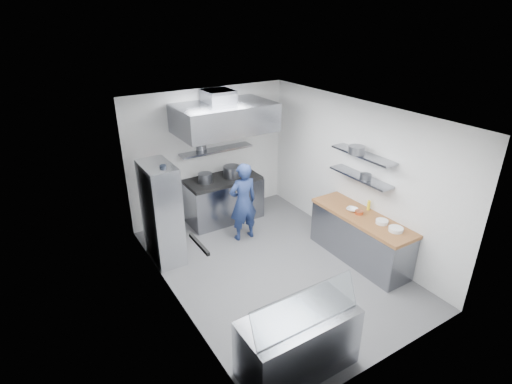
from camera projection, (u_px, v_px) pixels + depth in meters
floor at (274, 267)px, 7.20m from camera, size 5.00×5.00×0.00m
ceiling at (277, 113)px, 6.02m from camera, size 5.00×5.00×0.00m
wall_back at (209, 154)px, 8.54m from camera, size 3.60×2.80×0.02m
wall_front at (395, 274)px, 4.68m from camera, size 3.60×2.80×0.02m
wall_left at (172, 225)px, 5.75m from camera, size 2.80×5.00×0.02m
wall_right at (354, 175)px, 7.47m from camera, size 2.80×5.00×0.02m
gas_range at (224, 200)px, 8.67m from camera, size 1.60×0.80×0.90m
cooktop at (223, 180)px, 8.47m from camera, size 1.57×0.78×0.06m
stock_pot_left at (205, 178)px, 8.22m from camera, size 0.29×0.29×0.20m
stock_pot_mid at (232, 171)px, 8.49m from camera, size 0.37×0.37×0.24m
over_range_shelf at (217, 150)px, 8.41m from camera, size 1.60×0.30×0.04m
shelf_pot_a at (201, 145)px, 8.38m from camera, size 0.24×0.24×0.18m
extractor_hood at (224, 118)px, 7.76m from camera, size 1.90×1.15×0.55m
hood_duct at (218, 96)px, 7.78m from camera, size 0.55×0.55×0.24m
red_firebox at (153, 165)px, 7.88m from camera, size 0.22×0.10×0.26m
chef at (243, 202)px, 7.78m from camera, size 0.60×0.40×1.60m
wire_rack at (162, 213)px, 7.10m from camera, size 0.50×0.90×1.85m
rack_bin_a at (168, 226)px, 6.92m from camera, size 0.16×0.19×0.18m
rack_bin_b at (160, 194)px, 6.94m from camera, size 0.15×0.20×0.17m
rack_jar at (163, 170)px, 6.61m from camera, size 0.11×0.11×0.18m
knife_strip at (199, 244)px, 5.00m from camera, size 0.04×0.55×0.05m
prep_counter_base at (360, 239)px, 7.27m from camera, size 0.62×2.00×0.84m
prep_counter_top at (362, 217)px, 7.08m from camera, size 0.65×2.04×0.06m
plate_stack_a at (396, 229)px, 6.57m from camera, size 0.24×0.24×0.06m
plate_stack_b at (382, 222)px, 6.80m from camera, size 0.21×0.21×0.06m
copper_pan at (359, 212)px, 7.11m from camera, size 0.15×0.15×0.06m
squeeze_bottle at (369, 205)px, 7.23m from camera, size 0.06×0.06×0.18m
mixing_bowl at (352, 209)px, 7.22m from camera, size 0.26×0.26×0.05m
wall_shelf_lower at (360, 177)px, 7.12m from camera, size 0.30×1.30×0.04m
wall_shelf_upper at (363, 155)px, 6.95m from camera, size 0.30×1.30×0.04m
shelf_pot_c at (366, 177)px, 6.95m from camera, size 0.20×0.20×0.10m
shelf_pot_d at (357, 150)px, 6.90m from camera, size 0.28×0.28×0.14m
display_case at (298, 343)px, 5.00m from camera, size 1.50×0.70×0.85m
display_glass at (307, 308)px, 4.63m from camera, size 1.47×0.19×0.42m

